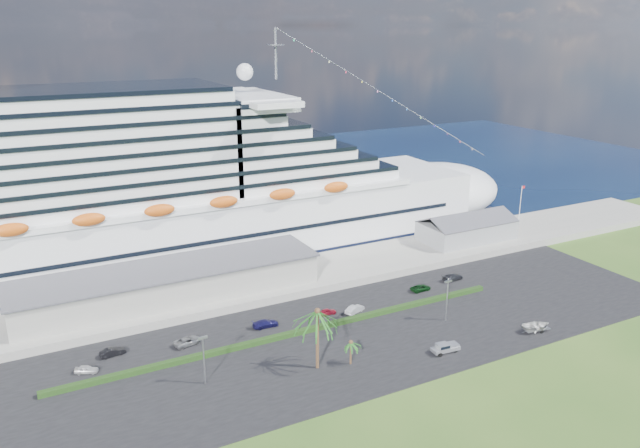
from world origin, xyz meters
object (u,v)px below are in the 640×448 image
pickup_truck (445,347)px  boat_trailer (537,326)px  cruise_ship (154,196)px  parked_car_3 (265,323)px

pickup_truck → boat_trailer: size_ratio=0.80×
cruise_ship → parked_car_3: bearing=-77.2°
parked_car_3 → boat_trailer: 50.53m
boat_trailer → pickup_truck: bearing=175.0°
cruise_ship → pickup_truck: bearing=-63.0°
cruise_ship → parked_car_3: cruise_ship is taller
pickup_truck → boat_trailer: 20.02m
parked_car_3 → pickup_truck: pickup_truck is taller
cruise_ship → parked_car_3: 46.31m
boat_trailer → parked_car_3: bearing=150.2°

